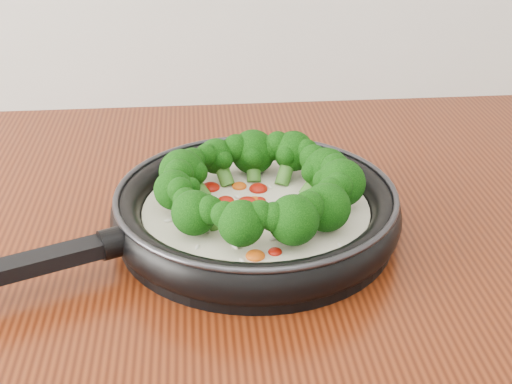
{
  "coord_description": "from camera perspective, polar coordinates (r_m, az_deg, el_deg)",
  "views": [
    {
      "loc": [
        0.03,
        0.44,
        1.29
      ],
      "look_at": [
        0.09,
        1.09,
        0.95
      ],
      "focal_mm": 49.09,
      "sensor_mm": 36.0,
      "label": 1
    }
  ],
  "objects": [
    {
      "name": "skillet",
      "position": [
        0.74,
        -0.01,
        -1.1
      ],
      "size": [
        0.51,
        0.4,
        0.09
      ],
      "color": "black",
      "rests_on": "counter"
    }
  ]
}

